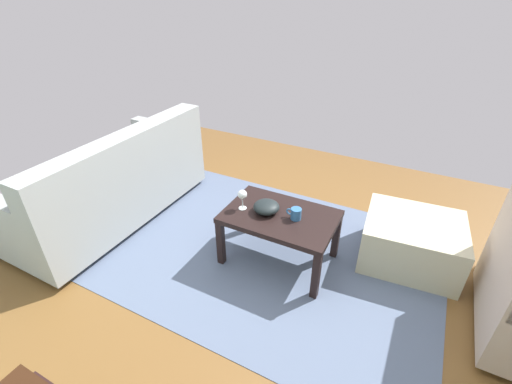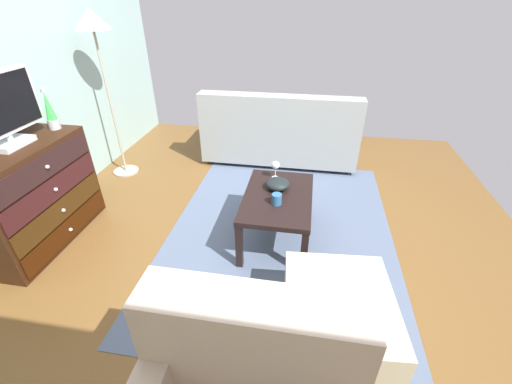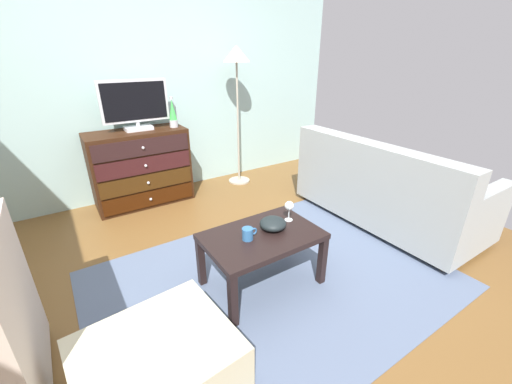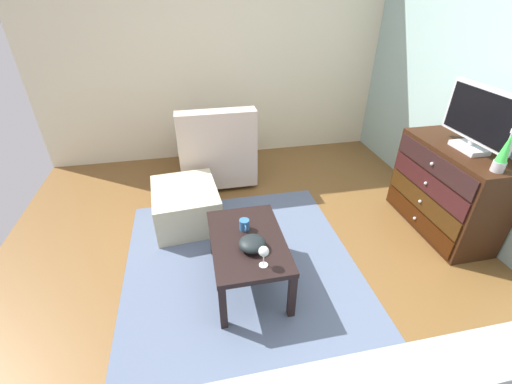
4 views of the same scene
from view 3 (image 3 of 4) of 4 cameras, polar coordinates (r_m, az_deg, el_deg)
ground_plane at (r=2.57m, az=-3.32°, el=-15.22°), size 5.20×4.58×0.05m
wall_accent_rear at (r=3.92m, az=-20.01°, el=19.09°), size 5.20×0.12×2.71m
area_rug at (r=2.51m, az=3.17°, el=-15.54°), size 2.60×1.90×0.01m
dresser at (r=3.75m, az=-20.09°, el=4.11°), size 1.03×0.49×0.83m
tv at (r=3.63m, az=-21.05°, el=14.61°), size 0.69×0.18×0.52m
lava_lamp at (r=3.68m, az=-14.82°, el=13.51°), size 0.09×0.09×0.33m
coffee_table at (r=2.27m, az=1.08°, el=-8.87°), size 0.81×0.54×0.43m
wine_glass at (r=2.37m, az=6.02°, el=-2.61°), size 0.07×0.07×0.16m
mug at (r=2.16m, az=-1.46°, el=-7.56°), size 0.11×0.08×0.09m
bowl_decorative at (r=2.28m, az=3.08°, el=-5.73°), size 0.19×0.19×0.09m
couch_large at (r=3.40m, az=22.10°, el=0.26°), size 0.85×1.80×0.85m
ottoman at (r=1.81m, az=-17.07°, el=-28.66°), size 0.75×0.66×0.37m
standing_lamp at (r=3.97m, az=-3.52°, el=21.53°), size 0.32×0.32×1.68m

